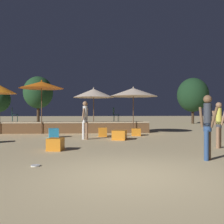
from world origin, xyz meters
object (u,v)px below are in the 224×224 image
(cube_seat_0, at_px, (55,144))
(bistro_chair_1, at_px, (13,113))
(cube_seat_3, at_px, (119,135))
(frisbee_disc, at_px, (35,166))
(patio_umbrella_1, at_px, (133,92))
(cube_seat_4, at_px, (54,133))
(person_1, at_px, (219,123))
(person_4, at_px, (85,118))
(cube_seat_2, at_px, (103,132))
(background_tree_2, at_px, (38,93))
(patio_umbrella_0, at_px, (42,85))
(bistro_chair_0, at_px, (115,113))
(patio_umbrella_3, at_px, (94,93))
(person_3, at_px, (208,124))
(background_tree_1, at_px, (193,95))
(cube_seat_5, at_px, (136,132))

(cube_seat_0, height_order, bistro_chair_1, bistro_chair_1)
(cube_seat_3, bearing_deg, cube_seat_0, -130.15)
(frisbee_disc, bearing_deg, patio_umbrella_1, 66.28)
(cube_seat_4, xyz_separation_m, person_1, (6.75, -4.16, 0.69))
(cube_seat_4, bearing_deg, person_4, -30.64)
(cube_seat_0, relative_size, cube_seat_2, 1.23)
(person_1, xyz_separation_m, background_tree_2, (-10.05, 15.65, 2.23))
(patio_umbrella_0, bearing_deg, bistro_chair_0, 11.18)
(patio_umbrella_1, distance_m, frisbee_disc, 9.98)
(patio_umbrella_3, height_order, person_3, patio_umbrella_3)
(person_1, relative_size, background_tree_1, 0.35)
(patio_umbrella_0, height_order, background_tree_1, background_tree_1)
(cube_seat_2, distance_m, bistro_chair_1, 6.31)
(cube_seat_4, height_order, cube_seat_5, cube_seat_4)
(person_1, bearing_deg, cube_seat_4, 105.41)
(person_4, bearing_deg, bistro_chair_1, -13.14)
(cube_seat_4, bearing_deg, cube_seat_3, -20.29)
(cube_seat_3, relative_size, cube_seat_5, 1.41)
(background_tree_2, bearing_deg, cube_seat_0, -75.59)
(patio_umbrella_1, xyz_separation_m, frisbee_disc, (-3.88, -8.84, -2.52))
(person_1, height_order, background_tree_2, background_tree_2)
(cube_seat_3, xyz_separation_m, bistro_chair_1, (-6.33, 4.30, 1.03))
(cube_seat_2, distance_m, frisbee_disc, 7.33)
(patio_umbrella_0, xyz_separation_m, background_tree_2, (-2.24, 9.31, 0.21))
(cube_seat_0, bearing_deg, bistro_chair_0, 69.77)
(cube_seat_0, bearing_deg, patio_umbrella_0, 105.65)
(person_4, bearing_deg, patio_umbrella_3, -69.02)
(cube_seat_2, xyz_separation_m, cube_seat_4, (-2.56, -0.30, -0.00))
(cube_seat_2, height_order, cube_seat_5, cube_seat_2)
(patio_umbrella_3, height_order, bistro_chair_1, patio_umbrella_3)
(patio_umbrella_3, relative_size, bistro_chair_0, 3.15)
(patio_umbrella_0, height_order, cube_seat_3, patio_umbrella_0)
(patio_umbrella_1, relative_size, patio_umbrella_3, 1.05)
(patio_umbrella_1, bearing_deg, person_3, -84.69)
(patio_umbrella_3, distance_m, bistro_chair_0, 1.98)
(cube_seat_5, xyz_separation_m, person_3, (0.84, -7.02, 0.82))
(patio_umbrella_0, height_order, patio_umbrella_3, patio_umbrella_0)
(patio_umbrella_3, height_order, bistro_chair_0, patio_umbrella_3)
(cube_seat_5, height_order, bistro_chair_0, bistro_chair_0)
(cube_seat_3, bearing_deg, patio_umbrella_0, 142.11)
(cube_seat_5, height_order, background_tree_1, background_tree_1)
(cube_seat_5, distance_m, background_tree_1, 15.20)
(patio_umbrella_3, distance_m, cube_seat_0, 7.15)
(cube_seat_2, relative_size, person_4, 0.26)
(patio_umbrella_3, bearing_deg, patio_umbrella_0, -176.52)
(patio_umbrella_1, height_order, patio_umbrella_3, patio_umbrella_1)
(person_3, bearing_deg, cube_seat_0, 109.38)
(patio_umbrella_1, xyz_separation_m, cube_seat_3, (-1.19, -3.29, -2.31))
(cube_seat_4, distance_m, background_tree_2, 12.31)
(person_4, height_order, background_tree_1, background_tree_1)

